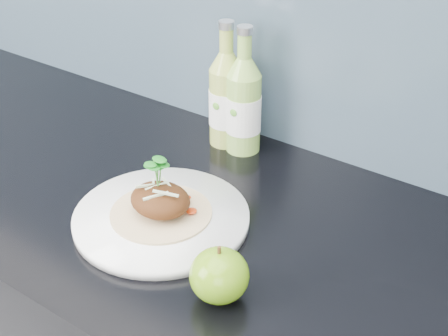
% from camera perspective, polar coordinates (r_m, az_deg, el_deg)
% --- Properties ---
extents(dinner_plate, '(0.36, 0.36, 0.02)m').
position_cam_1_polar(dinner_plate, '(1.00, -5.74, -4.56)').
color(dinner_plate, white).
rests_on(dinner_plate, kitchen_counter).
extents(pork_taco, '(0.16, 0.16, 0.10)m').
position_cam_1_polar(pork_taco, '(0.98, -5.85, -2.81)').
color(pork_taco, tan).
rests_on(pork_taco, dinner_plate).
extents(green_apple, '(0.09, 0.09, 0.09)m').
position_cam_1_polar(green_apple, '(0.84, -0.43, -9.79)').
color(green_apple, '#467E0D').
rests_on(green_apple, kitchen_counter).
extents(cider_bottle_left, '(0.08, 0.08, 0.24)m').
position_cam_1_polar(cider_bottle_left, '(1.18, 0.21, 6.34)').
color(cider_bottle_left, '#9DAE48').
rests_on(cider_bottle_left, kitchen_counter).
extents(cider_bottle_right, '(0.08, 0.08, 0.24)m').
position_cam_1_polar(cider_bottle_right, '(1.16, 1.80, 5.75)').
color(cider_bottle_right, '#87B64C').
rests_on(cider_bottle_right, kitchen_counter).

